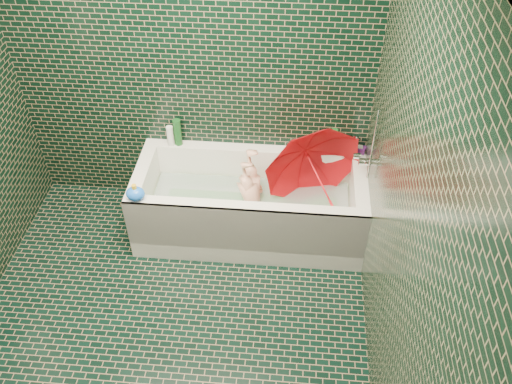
# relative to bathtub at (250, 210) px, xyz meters

# --- Properties ---
(floor) EXTENTS (2.80, 2.80, 0.00)m
(floor) POSITION_rel_bathtub_xyz_m (-0.45, -1.01, -0.21)
(floor) COLOR black
(floor) RESTS_ON ground
(wall_back) EXTENTS (2.80, 0.00, 2.80)m
(wall_back) POSITION_rel_bathtub_xyz_m (-0.45, 0.39, 1.04)
(wall_back) COLOR black
(wall_back) RESTS_ON floor
(wall_right) EXTENTS (0.00, 2.80, 2.80)m
(wall_right) POSITION_rel_bathtub_xyz_m (0.85, -1.01, 1.04)
(wall_right) COLOR black
(wall_right) RESTS_ON floor
(bathtub) EXTENTS (1.70, 0.75, 0.55)m
(bathtub) POSITION_rel_bathtub_xyz_m (0.00, 0.00, 0.00)
(bathtub) COLOR white
(bathtub) RESTS_ON floor
(bath_mat) EXTENTS (1.35, 0.47, 0.01)m
(bath_mat) POSITION_rel_bathtub_xyz_m (0.00, 0.02, -0.06)
(bath_mat) COLOR green
(bath_mat) RESTS_ON bathtub
(water) EXTENTS (1.48, 0.53, 0.00)m
(water) POSITION_rel_bathtub_xyz_m (0.00, 0.02, 0.09)
(water) COLOR silver
(water) RESTS_ON bathtub
(faucet) EXTENTS (0.18, 0.19, 0.55)m
(faucet) POSITION_rel_bathtub_xyz_m (0.81, 0.01, 0.56)
(faucet) COLOR silver
(faucet) RESTS_ON wall_right
(child) EXTENTS (0.86, 0.48, 0.25)m
(child) POSITION_rel_bathtub_xyz_m (0.02, 0.01, 0.10)
(child) COLOR #F2B097
(child) RESTS_ON bathtub
(umbrella) EXTENTS (1.00, 1.02, 0.85)m
(umbrella) POSITION_rel_bathtub_xyz_m (0.50, 0.00, 0.36)
(umbrella) COLOR red
(umbrella) RESTS_ON bathtub
(soap_bottle_a) EXTENTS (0.11, 0.11, 0.25)m
(soap_bottle_a) POSITION_rel_bathtub_xyz_m (0.80, 0.33, 0.34)
(soap_bottle_a) COLOR white
(soap_bottle_a) RESTS_ON bathtub
(soap_bottle_b) EXTENTS (0.10, 0.10, 0.18)m
(soap_bottle_b) POSITION_rel_bathtub_xyz_m (0.80, 0.33, 0.34)
(soap_bottle_b) COLOR #581E72
(soap_bottle_b) RESTS_ON bathtub
(soap_bottle_c) EXTENTS (0.18, 0.18, 0.19)m
(soap_bottle_c) POSITION_rel_bathtub_xyz_m (0.75, 0.34, 0.34)
(soap_bottle_c) COLOR #154B1C
(soap_bottle_c) RESTS_ON bathtub
(bottle_right_tall) EXTENTS (0.06, 0.06, 0.20)m
(bottle_right_tall) POSITION_rel_bathtub_xyz_m (0.60, 0.35, 0.44)
(bottle_right_tall) COLOR #154B1C
(bottle_right_tall) RESTS_ON bathtub
(bottle_right_pump) EXTENTS (0.06, 0.06, 0.19)m
(bottle_right_pump) POSITION_rel_bathtub_xyz_m (0.76, 0.32, 0.43)
(bottle_right_pump) COLOR silver
(bottle_right_pump) RESTS_ON bathtub
(bottle_left_tall) EXTENTS (0.07, 0.07, 0.22)m
(bottle_left_tall) POSITION_rel_bathtub_xyz_m (-0.58, 0.34, 0.45)
(bottle_left_tall) COLOR #154B1C
(bottle_left_tall) RESTS_ON bathtub
(bottle_left_short) EXTENTS (0.06, 0.06, 0.17)m
(bottle_left_short) POSITION_rel_bathtub_xyz_m (-0.64, 0.32, 0.42)
(bottle_left_short) COLOR white
(bottle_left_short) RESTS_ON bathtub
(rubber_duck) EXTENTS (0.11, 0.07, 0.10)m
(rubber_duck) POSITION_rel_bathtub_xyz_m (0.44, 0.33, 0.38)
(rubber_duck) COLOR gold
(rubber_duck) RESTS_ON bathtub
(bath_toy) EXTENTS (0.15, 0.13, 0.13)m
(bath_toy) POSITION_rel_bathtub_xyz_m (-0.75, -0.31, 0.39)
(bath_toy) COLOR blue
(bath_toy) RESTS_ON bathtub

